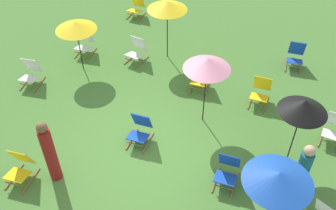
% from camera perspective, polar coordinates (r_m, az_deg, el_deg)
% --- Properties ---
extents(ground_plane, '(40.00, 40.00, 0.00)m').
position_cam_1_polar(ground_plane, '(9.64, -3.61, -6.35)').
color(ground_plane, '#477A33').
extents(deckchair_0, '(0.62, 0.84, 0.83)m').
position_cam_1_polar(deckchair_0, '(9.55, -4.20, -3.70)').
color(deckchair_0, olive).
rests_on(deckchair_0, ground).
extents(deckchair_3, '(0.51, 0.78, 0.83)m').
position_cam_1_polar(deckchair_3, '(10.42, 23.59, -3.24)').
color(deckchair_3, olive).
rests_on(deckchair_3, ground).
extents(deckchair_4, '(0.65, 0.86, 0.83)m').
position_cam_1_polar(deckchair_4, '(9.36, -21.23, -8.64)').
color(deckchair_4, olive).
rests_on(deckchair_4, ground).
extents(deckchair_5, '(0.61, 0.84, 0.83)m').
position_cam_1_polar(deckchair_5, '(11.17, 4.95, 4.20)').
color(deckchair_5, olive).
rests_on(deckchair_5, ground).
extents(deckchair_6, '(0.61, 0.84, 0.83)m').
position_cam_1_polar(deckchair_6, '(8.78, 8.83, -9.63)').
color(deckchair_6, olive).
rests_on(deckchair_6, ground).
extents(deckchair_7, '(0.56, 0.81, 0.83)m').
position_cam_1_polar(deckchair_7, '(14.81, -4.77, 14.42)').
color(deckchair_7, olive).
rests_on(deckchair_7, ground).
extents(deckchair_8, '(0.68, 0.87, 0.83)m').
position_cam_1_polar(deckchair_8, '(11.99, -19.82, 4.54)').
color(deckchair_8, olive).
rests_on(deckchair_8, ground).
extents(deckchair_9, '(0.48, 0.76, 0.83)m').
position_cam_1_polar(deckchair_9, '(12.29, -4.70, 8.14)').
color(deckchair_9, olive).
rests_on(deckchair_9, ground).
extents(deckchair_10, '(0.59, 0.83, 0.83)m').
position_cam_1_polar(deckchair_10, '(10.93, 13.66, 1.99)').
color(deckchair_10, olive).
rests_on(deckchair_10, ground).
extents(deckchair_11, '(0.64, 0.85, 0.83)m').
position_cam_1_polar(deckchair_11, '(12.65, 18.50, 6.99)').
color(deckchair_11, olive).
rests_on(deckchair_11, ground).
extents(deckchair_12, '(0.65, 0.85, 0.83)m').
position_cam_1_polar(deckchair_12, '(12.89, -12.32, 9.03)').
color(deckchair_12, olive).
rests_on(deckchair_12, ground).
extents(umbrella_0, '(1.27, 1.27, 1.95)m').
position_cam_1_polar(umbrella_0, '(7.00, 16.19, -10.35)').
color(umbrella_0, black).
rests_on(umbrella_0, ground).
extents(umbrella_1, '(1.21, 1.21, 1.67)m').
position_cam_1_polar(umbrella_1, '(11.55, -13.63, 11.46)').
color(umbrella_1, black).
rests_on(umbrella_1, ground).
extents(umbrella_2, '(1.09, 1.09, 1.86)m').
position_cam_1_polar(umbrella_2, '(8.68, 19.60, -0.17)').
color(umbrella_2, black).
rests_on(umbrella_2, ground).
extents(umbrella_3, '(1.21, 1.21, 1.95)m').
position_cam_1_polar(umbrella_3, '(11.69, -0.12, 14.64)').
color(umbrella_3, black).
rests_on(umbrella_3, ground).
extents(umbrella_4, '(1.17, 1.17, 2.00)m').
position_cam_1_polar(umbrella_4, '(9.18, 5.87, 6.17)').
color(umbrella_4, black).
rests_on(umbrella_4, ground).
extents(person_0, '(0.33, 0.33, 1.77)m').
position_cam_1_polar(person_0, '(8.41, 19.11, -10.08)').
color(person_0, '#195972').
rests_on(person_0, ground).
extents(person_1, '(0.35, 0.35, 1.73)m').
position_cam_1_polar(person_1, '(8.78, -17.27, -6.78)').
color(person_1, maroon).
rests_on(person_1, ground).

